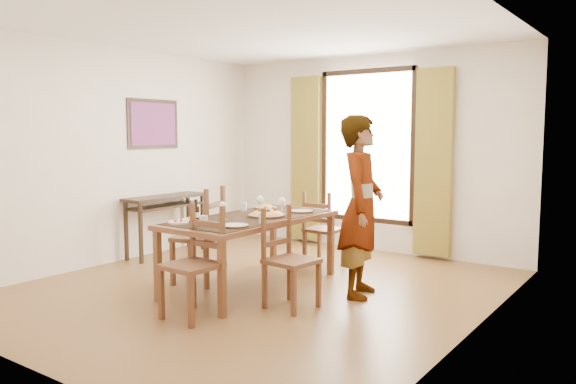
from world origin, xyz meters
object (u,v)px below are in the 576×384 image
Objects in this scene: dining_table at (252,222)px; pasta_platter at (267,212)px; console_table at (166,204)px; man at (361,207)px.

pasta_platter is (0.13, 0.09, 0.11)m from dining_table.
pasta_platter is at bearing -13.32° from console_table.
man is at bearing 20.00° from dining_table.
dining_table is at bearing -146.04° from pasta_platter.
pasta_platter reaches higher than dining_table.
man reaches higher than dining_table.
console_table is 0.66× the size of man.
console_table is at bearing 163.37° from dining_table.
pasta_platter is (-0.95, -0.30, -0.10)m from man.
console_table is 2.03m from dining_table.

